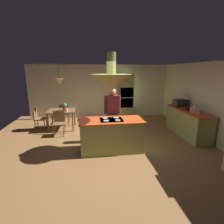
{
  "coord_description": "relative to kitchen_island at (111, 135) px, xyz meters",
  "views": [
    {
      "loc": [
        -0.58,
        -4.67,
        2.28
      ],
      "look_at": [
        0.1,
        0.4,
        1.0
      ],
      "focal_mm": 26.81,
      "sensor_mm": 36.0,
      "label": 1
    }
  ],
  "objects": [
    {
      "name": "potted_plant_on_table",
      "position": [
        -1.56,
        2.04,
        0.46
      ],
      "size": [
        0.2,
        0.2,
        0.3
      ],
      "color": "#99382D",
      "rests_on": "dining_table"
    },
    {
      "name": "oven_tower",
      "position": [
        1.1,
        3.24,
        0.61
      ],
      "size": [
        0.66,
        0.62,
        2.16
      ],
      "color": "#8C934C",
      "rests_on": "ground"
    },
    {
      "name": "counter_run_right",
      "position": [
        2.84,
        0.8,
        0.01
      ],
      "size": [
        0.73,
        2.06,
        0.93
      ],
      "color": "#8C934C",
      "rests_on": "ground"
    },
    {
      "name": "chair_at_corner",
      "position": [
        -2.59,
        2.1,
        0.03
      ],
      "size": [
        0.4,
        0.4,
        0.87
      ],
      "rotation": [
        0.0,
        0.0,
        1.57
      ],
      "color": "brown",
      "rests_on": "ground"
    },
    {
      "name": "kitchen_island",
      "position": [
        0.0,
        0.0,
        0.0
      ],
      "size": [
        1.78,
        0.82,
        0.95
      ],
      "color": "#8C934C",
      "rests_on": "ground"
    },
    {
      "name": "cup_on_table",
      "position": [
        -1.46,
        1.88,
        0.34
      ],
      "size": [
        0.07,
        0.07,
        0.09
      ],
      "primitive_type": "cylinder",
      "color": "white",
      "rests_on": "dining_table"
    },
    {
      "name": "person_at_island",
      "position": [
        0.12,
        0.68,
        0.54
      ],
      "size": [
        0.53,
        0.23,
        1.74
      ],
      "color": "tan",
      "rests_on": "ground"
    },
    {
      "name": "microwave_on_counter",
      "position": [
        2.84,
        1.41,
        0.6
      ],
      "size": [
        0.46,
        0.36,
        0.28
      ],
      "primitive_type": "cube",
      "color": "#232326",
      "rests_on": "counter_run_right"
    },
    {
      "name": "chair_by_back_wall",
      "position": [
        -1.7,
        2.75,
        0.03
      ],
      "size": [
        0.4,
        0.4,
        0.87
      ],
      "rotation": [
        0.0,
        0.0,
        3.14
      ],
      "color": "brown",
      "rests_on": "ground"
    },
    {
      "name": "canister_flour",
      "position": [
        2.84,
        0.29,
        0.55
      ],
      "size": [
        0.11,
        0.11,
        0.19
      ],
      "primitive_type": "cylinder",
      "color": "#E0B78C",
      "rests_on": "counter_run_right"
    },
    {
      "name": "range_hood",
      "position": [
        0.0,
        -0.0,
        1.51
      ],
      "size": [
        1.1,
        1.1,
        1.0
      ],
      "color": "#8C934C"
    },
    {
      "name": "dining_table",
      "position": [
        -1.7,
        2.1,
        0.19
      ],
      "size": [
        1.03,
        0.87,
        0.76
      ],
      "color": "brown",
      "rests_on": "ground"
    },
    {
      "name": "wall_right",
      "position": [
        3.25,
        0.6,
        0.81
      ],
      "size": [
        0.1,
        7.2,
        2.55
      ],
      "primitive_type": "cube",
      "color": "beige",
      "rests_on": "ground"
    },
    {
      "name": "canister_tea",
      "position": [
        2.84,
        0.65,
        0.54
      ],
      "size": [
        0.11,
        0.11,
        0.15
      ],
      "primitive_type": "cylinder",
      "color": "silver",
      "rests_on": "counter_run_right"
    },
    {
      "name": "ground",
      "position": [
        0.0,
        0.2,
        -0.47
      ],
      "size": [
        8.16,
        8.16,
        0.0
      ],
      "primitive_type": "plane",
      "color": "olive"
    },
    {
      "name": "canister_sugar",
      "position": [
        2.84,
        0.47,
        0.57
      ],
      "size": [
        0.11,
        0.11,
        0.21
      ],
      "primitive_type": "cylinder",
      "color": "#E0B78C",
      "rests_on": "counter_run_right"
    },
    {
      "name": "chair_facing_island",
      "position": [
        -1.7,
        1.45,
        0.03
      ],
      "size": [
        0.4,
        0.4,
        0.87
      ],
      "color": "brown",
      "rests_on": "ground"
    },
    {
      "name": "wall_back",
      "position": [
        0.0,
        3.65,
        0.81
      ],
      "size": [
        6.8,
        0.1,
        2.55
      ],
      "primitive_type": "cube",
      "color": "beige",
      "rests_on": "ground"
    },
    {
      "name": "pendant_light_over_table",
      "position": [
        -1.7,
        2.1,
        1.39
      ],
      "size": [
        0.32,
        0.32,
        0.82
      ],
      "color": "#E0B266"
    }
  ]
}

